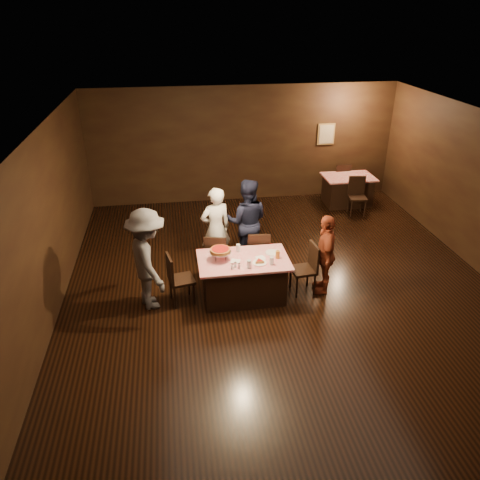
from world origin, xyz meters
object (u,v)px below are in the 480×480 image
(chair_end_right, at_px, (303,269))
(plate_empty, at_px, (272,253))
(back_table, at_px, (347,190))
(diner_grey_knit, at_px, (148,260))
(glass_front_left, at_px, (249,264))
(main_table, at_px, (243,278))
(chair_back_near, at_px, (357,197))
(diner_navy_hoodie, at_px, (247,221))
(pizza_stand, at_px, (220,250))
(chair_far_left, at_px, (217,255))
(glass_front_right, at_px, (272,261))
(glass_amber, at_px, (278,255))
(diner_white_jacket, at_px, (216,229))
(chair_back_far, at_px, (340,179))
(chair_end_left, at_px, (181,279))
(diner_red_shirt, at_px, (325,254))
(chair_far_right, at_px, (258,252))

(chair_end_right, relative_size, plate_empty, 3.80)
(back_table, relative_size, plate_empty, 5.20)
(diner_grey_knit, height_order, glass_front_left, diner_grey_knit)
(main_table, height_order, chair_back_near, chair_back_near)
(diner_navy_hoodie, xyz_separation_m, pizza_stand, (-0.68, -1.27, 0.07))
(diner_navy_hoodie, bearing_deg, chair_far_left, 51.57)
(glass_front_right, xyz_separation_m, glass_amber, (0.15, 0.20, 0.00))
(diner_white_jacket, xyz_separation_m, diner_navy_hoodie, (0.64, 0.16, 0.04))
(chair_back_far, distance_m, glass_amber, 5.41)
(chair_end_left, xyz_separation_m, diner_white_jacket, (0.73, 1.15, 0.37))
(chair_back_far, height_order, glass_front_left, chair_back_far)
(diner_grey_knit, xyz_separation_m, glass_amber, (2.24, -0.04, -0.07))
(chair_far_left, bearing_deg, chair_end_left, 59.75)
(main_table, bearing_deg, chair_back_far, 53.24)
(chair_far_left, bearing_deg, main_table, 130.84)
(chair_far_left, bearing_deg, diner_navy_hoodie, -127.27)
(chair_back_far, relative_size, diner_grey_knit, 0.52)
(chair_back_far, height_order, diner_white_jacket, diner_white_jacket)
(diner_red_shirt, bearing_deg, chair_far_right, -111.33)
(chair_far_right, height_order, pizza_stand, pizza_stand)
(diner_white_jacket, relative_size, glass_amber, 12.11)
(chair_far_right, height_order, glass_amber, chair_far_right)
(plate_empty, bearing_deg, chair_back_near, 47.42)
(chair_end_left, xyz_separation_m, pizza_stand, (0.70, 0.05, 0.48))
(main_table, bearing_deg, chair_back_near, 43.73)
(diner_red_shirt, bearing_deg, diner_white_jacket, -108.57)
(chair_end_right, distance_m, glass_amber, 0.62)
(chair_back_near, relative_size, diner_navy_hoodie, 0.54)
(chair_back_far, xyz_separation_m, diner_navy_hoodie, (-3.13, -3.24, 0.41))
(back_table, height_order, diner_red_shirt, diner_red_shirt)
(chair_end_left, height_order, diner_grey_knit, diner_grey_knit)
(chair_far_right, height_order, glass_front_left, chair_far_right)
(chair_far_left, height_order, chair_far_right, same)
(chair_far_right, relative_size, diner_grey_knit, 0.52)
(main_table, bearing_deg, glass_front_right, -29.05)
(chair_far_right, distance_m, chair_end_left, 1.68)
(pizza_stand, xyz_separation_m, glass_amber, (1.00, -0.10, -0.11))
(chair_far_left, relative_size, chair_end_right, 1.00)
(chair_end_right, height_order, chair_back_near, same)
(chair_end_right, relative_size, glass_amber, 6.79)
(chair_back_near, xyz_separation_m, pizza_stand, (-3.80, -3.21, 0.48))
(back_table, xyz_separation_m, plate_empty, (-2.85, -3.81, 0.39))
(chair_far_left, bearing_deg, chair_back_far, -122.21)
(chair_far_right, relative_size, chair_back_near, 1.00)
(chair_back_near, relative_size, diner_white_jacket, 0.56)
(diner_navy_hoodie, distance_m, glass_front_left, 1.63)
(chair_far_left, height_order, glass_amber, chair_far_left)
(chair_far_left, height_order, glass_front_right, chair_far_left)
(diner_white_jacket, relative_size, glass_front_left, 12.11)
(diner_red_shirt, bearing_deg, glass_amber, -73.77)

